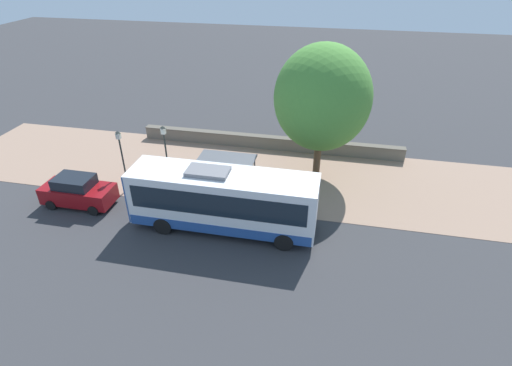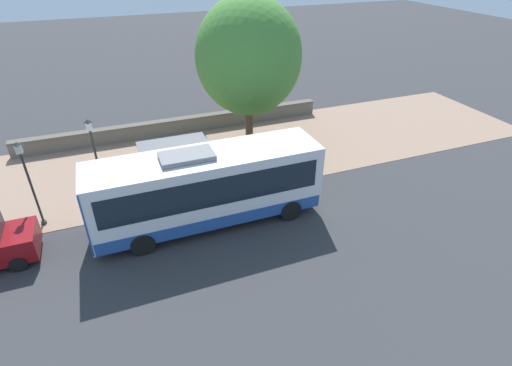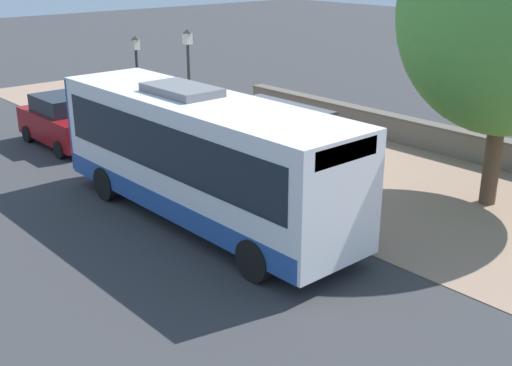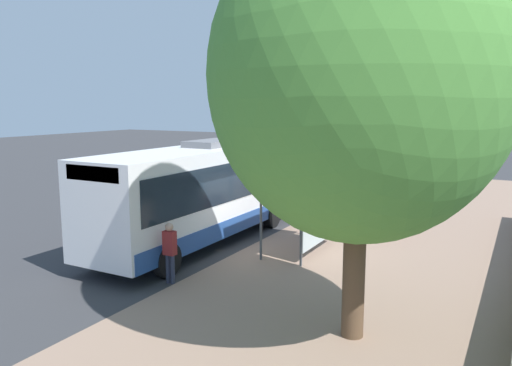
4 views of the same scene
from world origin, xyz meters
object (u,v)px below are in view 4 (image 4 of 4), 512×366
at_px(bus_shelter, 306,190).
at_px(shade_tree, 360,76).
at_px(pedestrian, 170,248).
at_px(bench, 364,221).
at_px(street_lamp_far, 338,159).
at_px(bus, 203,191).
at_px(parked_car_behind_bus, 312,183).
at_px(street_lamp_near, 321,160).

relative_size(bus_shelter, shade_tree, 0.39).
relative_size(pedestrian, bench, 1.01).
distance_m(pedestrian, street_lamp_far, 11.10).
xyz_separation_m(bus, parked_car_behind_bus, (-0.41, -9.16, -0.94)).
bearing_deg(street_lamp_near, bench, 171.04).
relative_size(bus, bench, 5.92).
height_order(street_lamp_near, parked_car_behind_bus, street_lamp_near).
height_order(bus, shade_tree, shade_tree).
bearing_deg(street_lamp_near, bus, 57.01).
bearing_deg(parked_car_behind_bus, bus, 87.42).
bearing_deg(parked_car_behind_bus, pedestrian, 95.15).
distance_m(bus_shelter, bench, 3.79).
bearing_deg(shade_tree, street_lamp_far, -69.00).
distance_m(bus, street_lamp_far, 7.54).
distance_m(pedestrian, bench, 8.47).
bearing_deg(street_lamp_far, bus_shelter, 100.15).
distance_m(bench, street_lamp_far, 4.26).
bearing_deg(bus, bench, -139.46).
distance_m(shade_tree, parked_car_behind_bus, 15.85).
height_order(bus_shelter, street_lamp_near, street_lamp_near).
distance_m(street_lamp_near, shade_tree, 10.16).
height_order(bus_shelter, pedestrian, bus_shelter).
bearing_deg(parked_car_behind_bus, street_lamp_far, 135.31).
relative_size(bus, pedestrian, 5.87).
xyz_separation_m(bus_shelter, pedestrian, (2.06, 4.60, -1.08)).
height_order(pedestrian, street_lamp_far, street_lamp_far).
height_order(bench, shade_tree, shade_tree).
distance_m(pedestrian, shade_tree, 7.00).
distance_m(street_lamp_far, shade_tree, 12.82).
bearing_deg(bus_shelter, pedestrian, 65.90).
bearing_deg(bus_shelter, street_lamp_near, -76.46).
relative_size(pedestrian, street_lamp_near, 0.37).
height_order(pedestrian, shade_tree, shade_tree).
bearing_deg(bus, street_lamp_near, -122.99).
bearing_deg(street_lamp_far, pedestrian, 85.23).
xyz_separation_m(street_lamp_far, parked_car_behind_bus, (2.09, -2.07, -1.52)).
height_order(bus, bench, bus).
bearing_deg(shade_tree, bench, -74.91).
height_order(bus_shelter, street_lamp_far, street_lamp_far).
bearing_deg(street_lamp_far, bench, 124.96).
bearing_deg(bus_shelter, bus, 11.08).
distance_m(bus_shelter, street_lamp_far, 6.48).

